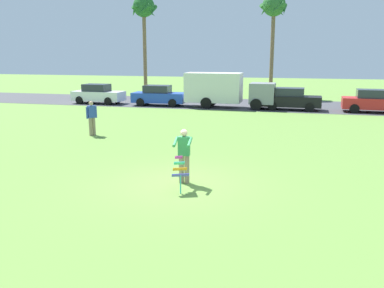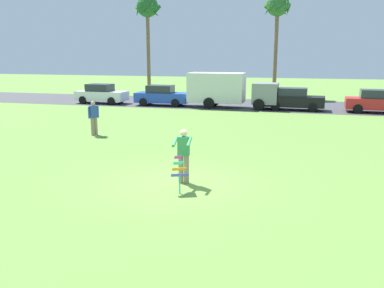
{
  "view_description": "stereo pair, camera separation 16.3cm",
  "coord_description": "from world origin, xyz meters",
  "views": [
    {
      "loc": [
        3.47,
        -11.77,
        4.0
      ],
      "look_at": [
        0.15,
        1.12,
        1.05
      ],
      "focal_mm": 38.0,
      "sensor_mm": 36.0,
      "label": 1
    },
    {
      "loc": [
        3.63,
        -11.72,
        4.0
      ],
      "look_at": [
        0.15,
        1.12,
        1.05
      ],
      "focal_mm": 38.0,
      "sensor_mm": 36.0,
      "label": 2
    }
  ],
  "objects": [
    {
      "name": "ground_plane",
      "position": [
        0.0,
        0.0,
        0.0
      ],
      "size": [
        120.0,
        120.0,
        0.0
      ],
      "primitive_type": "plane",
      "color": "olive"
    },
    {
      "name": "road_strip",
      "position": [
        0.0,
        21.17,
        0.01
      ],
      "size": [
        120.0,
        8.0,
        0.01
      ],
      "primitive_type": "cube",
      "color": "#424247",
      "rests_on": "ground"
    },
    {
      "name": "person_kite_flyer",
      "position": [
        0.16,
        0.1,
        0.95
      ],
      "size": [
        0.59,
        0.69,
        1.73
      ],
      "color": "gray",
      "rests_on": "ground"
    },
    {
      "name": "kite_held",
      "position": [
        0.26,
        -0.74,
        0.68
      ],
      "size": [
        0.58,
        0.72,
        1.04
      ],
      "color": "#D83399",
      "rests_on": "ground"
    },
    {
      "name": "parked_car_white",
      "position": [
        -12.39,
        18.77,
        0.77
      ],
      "size": [
        4.25,
        1.94,
        1.6
      ],
      "color": "white",
      "rests_on": "ground"
    },
    {
      "name": "parked_car_blue",
      "position": [
        -7.1,
        18.77,
        0.77
      ],
      "size": [
        4.25,
        1.94,
        1.6
      ],
      "color": "#2347B7",
      "rests_on": "ground"
    },
    {
      "name": "parked_truck_grey_van",
      "position": [
        -1.86,
        18.77,
        1.41
      ],
      "size": [
        6.73,
        2.18,
        2.62
      ],
      "color": "gray",
      "rests_on": "ground"
    },
    {
      "name": "parked_car_black",
      "position": [
        3.1,
        18.77,
        0.77
      ],
      "size": [
        4.25,
        1.94,
        1.6
      ],
      "color": "black",
      "rests_on": "ground"
    },
    {
      "name": "parked_car_red",
      "position": [
        8.69,
        18.77,
        0.77
      ],
      "size": [
        4.26,
        1.95,
        1.6
      ],
      "color": "red",
      "rests_on": "ground"
    },
    {
      "name": "palm_tree_left_near",
      "position": [
        -11.5,
        27.42,
        8.12
      ],
      "size": [
        2.58,
        2.71,
        9.63
      ],
      "color": "brown",
      "rests_on": "ground"
    },
    {
      "name": "palm_tree_right_near",
      "position": [
        1.01,
        28.07,
        7.99
      ],
      "size": [
        2.58,
        2.71,
        9.49
      ],
      "color": "brown",
      "rests_on": "ground"
    },
    {
      "name": "person_walker_near",
      "position": [
        -6.38,
        6.41,
        0.93
      ],
      "size": [
        0.39,
        0.47,
        1.73
      ],
      "color": "gray",
      "rests_on": "ground"
    }
  ]
}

